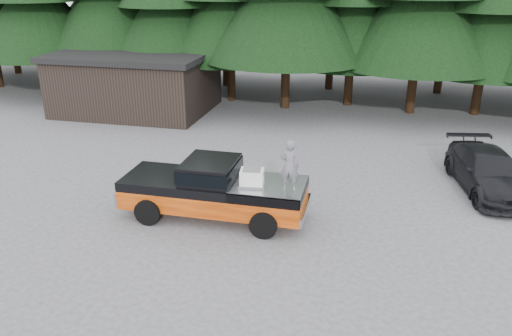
% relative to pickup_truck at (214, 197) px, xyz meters
% --- Properties ---
extents(ground, '(120.00, 120.00, 0.00)m').
position_rel_pickup_truck_xyz_m(ground, '(0.76, -0.36, -0.67)').
color(ground, '#464648').
rests_on(ground, ground).
extents(pickup_truck, '(6.00, 2.04, 1.33)m').
position_rel_pickup_truck_xyz_m(pickup_truck, '(0.00, 0.00, 0.00)').
color(pickup_truck, orange).
rests_on(pickup_truck, ground).
extents(truck_cab, '(1.66, 1.90, 0.59)m').
position_rel_pickup_truck_xyz_m(truck_cab, '(-0.10, 0.00, 0.96)').
color(truck_cab, black).
rests_on(truck_cab, pickup_truck).
extents(air_compressor, '(0.77, 0.66, 0.48)m').
position_rel_pickup_truck_xyz_m(air_compressor, '(1.31, -0.25, 0.90)').
color(air_compressor, white).
rests_on(air_compressor, pickup_truck).
extents(man_on_bed, '(0.58, 0.39, 1.58)m').
position_rel_pickup_truck_xyz_m(man_on_bed, '(2.47, -0.34, 1.45)').
color(man_on_bed, slate).
rests_on(man_on_bed, pickup_truck).
extents(parked_car, '(2.87, 5.26, 1.44)m').
position_rel_pickup_truck_xyz_m(parked_car, '(8.95, 4.26, 0.06)').
color(parked_car, black).
rests_on(parked_car, ground).
extents(utility_building, '(8.40, 6.40, 3.30)m').
position_rel_pickup_truck_xyz_m(utility_building, '(-8.24, 11.64, 1.00)').
color(utility_building, black).
rests_on(utility_building, ground).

